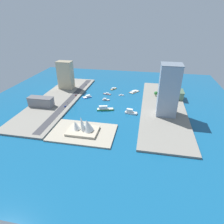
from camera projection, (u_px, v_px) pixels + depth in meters
The scene contains 23 objects.
ground_plane at pixel (108, 104), 329.38m from camera, with size 440.00×440.00×0.00m, color #145684.
quay_west at pixel (163, 108), 313.23m from camera, with size 70.00×240.00×2.57m, color gray.
quay_east at pixel (58, 99), 344.34m from camera, with size 70.00×240.00×2.57m, color gray.
peninsula_point at pixel (83, 132), 248.19m from camera, with size 83.66×53.89×2.00m, color #A89E89.
road_strip at pixel (70, 99), 339.89m from camera, with size 11.30×228.00×0.15m, color #38383D.
ferry_white_commuter at pixel (131, 112), 296.46m from camera, with size 20.94×9.79×7.57m.
yacht_sleek_gray at pixel (106, 100), 342.19m from camera, with size 14.01×4.93×4.17m.
barge_flat_brown at pixel (134, 92), 378.28m from camera, with size 20.40×23.32×3.23m.
catamaran_blue at pixel (87, 97), 354.08m from camera, with size 17.25×16.38×4.51m.
ferry_green_doubledeck at pixel (105, 109), 307.01m from camera, with size 28.61×13.20×7.57m.
sailboat_small_white at pixel (121, 95), 362.80m from camera, with size 10.44×5.21×12.18m.
water_taxi_orange at pixel (113, 89), 392.96m from camera, with size 11.69×15.34×3.78m.
tugboat_red at pixel (107, 94), 367.97m from camera, with size 16.53×6.92×3.28m.
terminal_long_green at pixel (173, 94), 346.76m from camera, with size 35.35×27.56×13.07m.
warehouse_low_gray at pixel (41, 102), 312.83m from camera, with size 41.46×15.62×15.46m.
tower_tall_glass at pixel (168, 90), 273.65m from camera, with size 29.46×26.87×76.25m.
office_block_beige at pixel (66, 75), 381.06m from camera, with size 29.96×19.18×54.54m.
hatchback_blue at pixel (65, 106), 313.10m from camera, with size 2.20×4.98×1.57m.
sedan_silver at pixel (86, 85), 408.13m from camera, with size 2.07×4.35×1.72m.
pickup_red at pixel (76, 95), 356.62m from camera, with size 2.06×4.29×1.63m.
traffic_light_waterfront at pixel (68, 103), 314.76m from camera, with size 0.36×0.36×6.50m.
opera_landmark at pixel (83, 127), 244.20m from camera, with size 39.49×28.42×22.61m.
park_tree_cluster at pixel (158, 93), 355.45m from camera, with size 17.45×15.82×8.67m.
Camera 1 is at (-63.02, 292.44, 138.71)m, focal length 30.46 mm.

